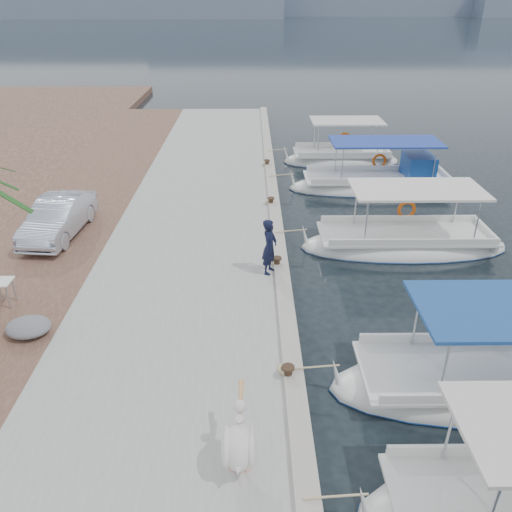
{
  "coord_description": "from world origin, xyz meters",
  "views": [
    {
      "loc": [
        -1.13,
        -11.86,
        7.96
      ],
      "look_at": [
        -1.0,
        0.9,
        1.2
      ],
      "focal_mm": 35.0,
      "sensor_mm": 36.0,
      "label": 1
    }
  ],
  "objects_px": {
    "fishing_caique_e": "(341,160)",
    "parked_car": "(58,218)",
    "pelican": "(239,444)",
    "fishing_caique_b": "(495,386)",
    "fishing_caique_c": "(404,245)",
    "fisherman": "(270,247)",
    "fishing_caique_d": "(379,185)"
  },
  "relations": [
    {
      "from": "fishing_caique_d",
      "to": "parked_car",
      "type": "xyz_separation_m",
      "value": [
        -12.42,
        -5.73,
        0.96
      ]
    },
    {
      "from": "fishing_caique_d",
      "to": "parked_car",
      "type": "bearing_deg",
      "value": -155.23
    },
    {
      "from": "fishing_caique_c",
      "to": "fishing_caique_e",
      "type": "bearing_deg",
      "value": 93.39
    },
    {
      "from": "fishing_caique_e",
      "to": "pelican",
      "type": "height_order",
      "value": "fishing_caique_e"
    },
    {
      "from": "fishing_caique_b",
      "to": "fishing_caique_e",
      "type": "xyz_separation_m",
      "value": [
        -0.72,
        17.02,
        0.0
      ]
    },
    {
      "from": "fishing_caique_d",
      "to": "fisherman",
      "type": "height_order",
      "value": "fishing_caique_d"
    },
    {
      "from": "fishing_caique_c",
      "to": "pelican",
      "type": "height_order",
      "value": "fishing_caique_c"
    },
    {
      "from": "fishing_caique_d",
      "to": "fishing_caique_e",
      "type": "relative_size",
      "value": 1.32
    },
    {
      "from": "fisherman",
      "to": "parked_car",
      "type": "xyz_separation_m",
      "value": [
        -7.14,
        2.7,
        -0.21
      ]
    },
    {
      "from": "fishing_caique_e",
      "to": "parked_car",
      "type": "distance_m",
      "value": 15.01
    },
    {
      "from": "fishing_caique_b",
      "to": "parked_car",
      "type": "height_order",
      "value": "fishing_caique_b"
    },
    {
      "from": "fishing_caique_e",
      "to": "parked_car",
      "type": "relative_size",
      "value": 1.55
    },
    {
      "from": "fishing_caique_c",
      "to": "fishing_caique_e",
      "type": "distance_m",
      "value": 9.98
    },
    {
      "from": "pelican",
      "to": "fishing_caique_c",
      "type": "bearing_deg",
      "value": 59.69
    },
    {
      "from": "fishing_caique_b",
      "to": "fishing_caique_c",
      "type": "height_order",
      "value": "same"
    },
    {
      "from": "fishing_caique_c",
      "to": "fisherman",
      "type": "xyz_separation_m",
      "value": [
        -4.81,
        -2.5,
        1.23
      ]
    },
    {
      "from": "fishing_caique_e",
      "to": "parked_car",
      "type": "xyz_separation_m",
      "value": [
        -11.36,
        -9.76,
        1.02
      ]
    },
    {
      "from": "fishing_caique_e",
      "to": "parked_car",
      "type": "bearing_deg",
      "value": -139.33
    },
    {
      "from": "fishing_caique_e",
      "to": "fisherman",
      "type": "height_order",
      "value": "fishing_caique_e"
    },
    {
      "from": "fishing_caique_c",
      "to": "fishing_caique_b",
      "type": "bearing_deg",
      "value": -88.95
    },
    {
      "from": "fishing_caique_b",
      "to": "fishing_caique_d",
      "type": "relative_size",
      "value": 0.94
    },
    {
      "from": "fishing_caique_c",
      "to": "fisherman",
      "type": "relative_size",
      "value": 4.24
    },
    {
      "from": "fishing_caique_c",
      "to": "fishing_caique_d",
      "type": "height_order",
      "value": "same"
    },
    {
      "from": "fishing_caique_e",
      "to": "fishing_caique_b",
      "type": "bearing_deg",
      "value": -87.58
    },
    {
      "from": "fishing_caique_d",
      "to": "fishing_caique_e",
      "type": "bearing_deg",
      "value": 104.78
    },
    {
      "from": "parked_car",
      "to": "fishing_caique_e",
      "type": "bearing_deg",
      "value": 45.21
    },
    {
      "from": "fishing_caique_d",
      "to": "fishing_caique_e",
      "type": "xyz_separation_m",
      "value": [
        -1.06,
        4.03,
        -0.06
      ]
    },
    {
      "from": "fishing_caique_e",
      "to": "fisherman",
      "type": "distance_m",
      "value": 13.22
    },
    {
      "from": "fisherman",
      "to": "fishing_caique_d",
      "type": "bearing_deg",
      "value": -10.15
    },
    {
      "from": "fishing_caique_e",
      "to": "pelican",
      "type": "bearing_deg",
      "value": -104.32
    },
    {
      "from": "fishing_caique_c",
      "to": "parked_car",
      "type": "xyz_separation_m",
      "value": [
        -11.95,
        0.2,
        1.02
      ]
    },
    {
      "from": "pelican",
      "to": "fisherman",
      "type": "xyz_separation_m",
      "value": [
        0.76,
        7.02,
        0.23
      ]
    }
  ]
}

